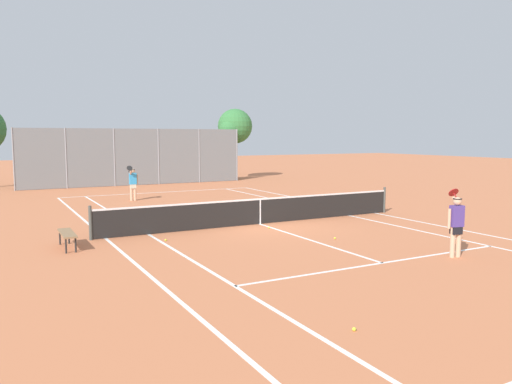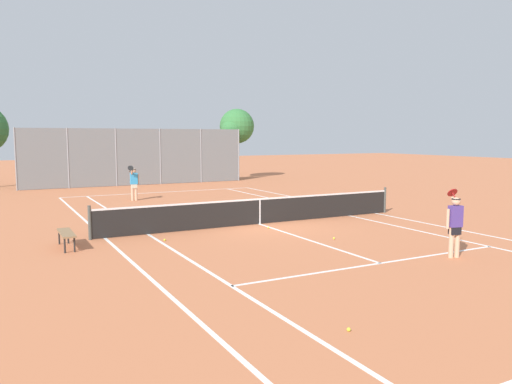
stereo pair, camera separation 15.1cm
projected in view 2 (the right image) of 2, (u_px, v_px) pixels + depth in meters
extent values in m
plane|color=#C67047|center=(260.00, 224.00, 18.16)|extent=(120.00, 120.00, 0.00)
cube|color=white|center=(162.00, 192.00, 28.61)|extent=(11.00, 0.10, 0.01)
cube|color=white|center=(105.00, 238.00, 15.60)|extent=(0.10, 23.80, 0.01)
cube|color=white|center=(376.00, 213.00, 20.71)|extent=(0.10, 23.80, 0.01)
cube|color=white|center=(148.00, 234.00, 16.24)|extent=(0.10, 23.80, 0.01)
cube|color=white|center=(350.00, 216.00, 20.08)|extent=(0.10, 23.80, 0.01)
cube|color=white|center=(380.00, 263.00, 12.53)|extent=(8.26, 0.10, 0.01)
cube|color=white|center=(196.00, 203.00, 23.78)|extent=(8.26, 0.10, 0.01)
cube|color=white|center=(260.00, 224.00, 18.16)|extent=(0.10, 12.80, 0.01)
cylinder|color=#474C47|center=(90.00, 223.00, 15.33)|extent=(0.10, 0.10, 1.07)
cylinder|color=#474C47|center=(385.00, 200.00, 20.86)|extent=(0.10, 0.10, 1.07)
cube|color=black|center=(260.00, 212.00, 18.10)|extent=(11.90, 0.02, 0.89)
cube|color=white|center=(260.00, 199.00, 18.05)|extent=(11.90, 0.03, 0.06)
cube|color=white|center=(260.00, 212.00, 18.11)|extent=(0.05, 0.03, 0.89)
cylinder|color=#D8A884|center=(451.00, 242.00, 13.07)|extent=(0.13, 0.13, 0.82)
cylinder|color=#D8A884|center=(457.00, 242.00, 13.12)|extent=(0.13, 0.13, 0.82)
cube|color=black|center=(455.00, 230.00, 13.06)|extent=(0.31, 0.24, 0.24)
cube|color=#4C388C|center=(455.00, 216.00, 13.02)|extent=(0.38, 0.27, 0.56)
sphere|color=#D8A884|center=(456.00, 201.00, 12.97)|extent=(0.22, 0.22, 0.22)
cylinder|color=black|center=(456.00, 199.00, 12.97)|extent=(0.23, 0.23, 0.02)
cylinder|color=#D8A884|center=(448.00, 219.00, 12.97)|extent=(0.08, 0.08, 0.52)
cylinder|color=#D8A884|center=(457.00, 204.00, 13.15)|extent=(0.18, 0.46, 0.35)
cylinder|color=maroon|center=(455.00, 197.00, 13.42)|extent=(0.09, 0.25, 0.22)
cylinder|color=maroon|center=(452.00, 193.00, 13.52)|extent=(0.32, 0.26, 0.23)
cylinder|color=#D8A884|center=(136.00, 192.00, 24.91)|extent=(0.13, 0.13, 0.82)
cylinder|color=#D8A884|center=(132.00, 192.00, 24.83)|extent=(0.13, 0.13, 0.82)
cube|color=beige|center=(134.00, 186.00, 24.83)|extent=(0.28, 0.19, 0.24)
cube|color=#3399D8|center=(134.00, 179.00, 24.80)|extent=(0.34, 0.21, 0.56)
sphere|color=#D8A884|center=(134.00, 171.00, 24.75)|extent=(0.22, 0.22, 0.22)
cylinder|color=black|center=(134.00, 169.00, 24.75)|extent=(0.23, 0.23, 0.02)
cylinder|color=#D8A884|center=(138.00, 180.00, 24.90)|extent=(0.08, 0.08, 0.52)
cylinder|color=#D8A884|center=(132.00, 173.00, 24.58)|extent=(0.09, 0.46, 0.35)
cylinder|color=black|center=(130.00, 170.00, 24.27)|extent=(0.04, 0.25, 0.22)
cylinder|color=black|center=(131.00, 168.00, 24.16)|extent=(0.28, 0.20, 0.23)
sphere|color=#D1DB33|center=(334.00, 238.00, 15.46)|extent=(0.07, 0.07, 0.07)
sphere|color=#D1DB33|center=(349.00, 329.00, 8.14)|extent=(0.07, 0.07, 0.07)
sphere|color=#D1DB33|center=(268.00, 228.00, 17.27)|extent=(0.07, 0.07, 0.07)
sphere|color=#D1DB33|center=(165.00, 240.00, 15.22)|extent=(0.07, 0.07, 0.07)
cube|color=olive|center=(66.00, 233.00, 14.21)|extent=(0.36, 1.50, 0.05)
cylinder|color=#262626|center=(68.00, 237.00, 14.85)|extent=(0.05, 0.05, 0.41)
cylinder|color=#262626|center=(74.00, 245.00, 13.73)|extent=(0.05, 0.05, 0.41)
cylinder|color=#262626|center=(59.00, 237.00, 14.73)|extent=(0.05, 0.05, 0.41)
cylinder|color=#262626|center=(65.00, 246.00, 13.61)|extent=(0.05, 0.05, 0.41)
cylinder|color=gray|center=(16.00, 159.00, 29.28)|extent=(0.08, 0.08, 3.72)
cylinder|color=gray|center=(68.00, 158.00, 30.64)|extent=(0.08, 0.08, 3.72)
cylinder|color=gray|center=(116.00, 157.00, 31.99)|extent=(0.08, 0.08, 3.72)
cylinder|color=gray|center=(160.00, 156.00, 33.35)|extent=(0.08, 0.08, 3.72)
cylinder|color=gray|center=(201.00, 156.00, 34.70)|extent=(0.08, 0.08, 3.72)
cylinder|color=gray|center=(239.00, 155.00, 36.06)|extent=(0.08, 0.08, 3.72)
cube|color=slate|center=(139.00, 157.00, 32.67)|extent=(14.59, 0.02, 3.68)
cylinder|color=brown|center=(237.00, 158.00, 37.94)|extent=(0.29, 0.29, 3.06)
sphere|color=#387A3D|center=(237.00, 126.00, 37.67)|extent=(2.61, 2.61, 2.61)
sphere|color=#387A3D|center=(232.00, 130.00, 37.10)|extent=(1.70, 1.70, 1.70)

